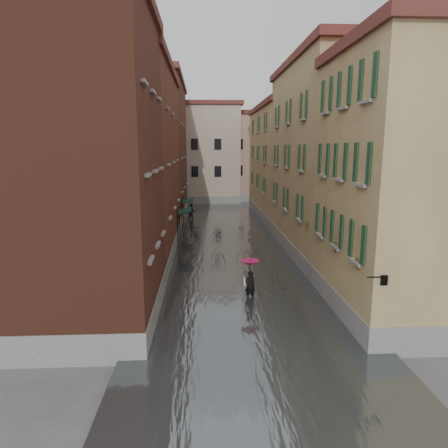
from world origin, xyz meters
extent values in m
plane|color=#4F4F51|center=(0.00, 0.00, 0.00)|extent=(120.00, 120.00, 0.00)
cube|color=#484D50|center=(0.00, 13.00, 0.10)|extent=(10.00, 60.00, 0.20)
cube|color=brown|center=(-7.00, -2.00, 6.50)|extent=(6.00, 8.00, 13.00)
cube|color=brown|center=(-7.00, 9.00, 6.25)|extent=(6.00, 14.00, 12.50)
cube|color=brown|center=(-7.00, 24.00, 7.00)|extent=(6.00, 16.00, 14.00)
cube|color=#997F4F|center=(7.00, -2.00, 5.75)|extent=(6.00, 8.00, 11.50)
cube|color=tan|center=(7.00, 9.00, 6.50)|extent=(6.00, 14.00, 13.00)
cube|color=#997F4F|center=(7.00, 24.00, 5.75)|extent=(6.00, 16.00, 11.50)
cube|color=#B3A18E|center=(-3.00, 38.00, 6.50)|extent=(12.00, 9.00, 13.00)
cube|color=tan|center=(6.00, 40.00, 6.00)|extent=(10.00, 9.00, 12.00)
cube|color=#163127|center=(-3.45, 12.76, 2.55)|extent=(1.09, 2.64, 0.31)
cylinder|color=black|center=(-3.95, 11.44, 1.40)|extent=(0.06, 0.06, 2.80)
cylinder|color=black|center=(-3.95, 14.09, 1.40)|extent=(0.06, 0.06, 2.80)
cube|color=#163127|center=(-3.45, 19.18, 2.55)|extent=(1.09, 2.71, 0.31)
cylinder|color=black|center=(-3.95, 17.82, 1.40)|extent=(0.06, 0.06, 2.80)
cylinder|color=black|center=(-3.95, 20.54, 1.40)|extent=(0.06, 0.06, 2.80)
cylinder|color=black|center=(4.05, -6.00, 3.10)|extent=(0.60, 0.05, 0.05)
cube|color=black|center=(4.35, -6.00, 3.00)|extent=(0.22, 0.22, 0.35)
cube|color=beige|center=(4.35, -6.00, 3.00)|extent=(0.14, 0.14, 0.24)
cube|color=brown|center=(4.12, -4.60, 3.15)|extent=(0.22, 0.85, 0.18)
imported|color=#265926|center=(4.12, -4.60, 3.57)|extent=(0.59, 0.51, 0.66)
cube|color=brown|center=(4.12, -1.96, 3.15)|extent=(0.22, 0.85, 0.18)
imported|color=#265926|center=(4.12, -1.96, 3.57)|extent=(0.59, 0.51, 0.66)
cube|color=brown|center=(4.12, 2.95, 3.15)|extent=(0.22, 0.85, 0.18)
imported|color=#265926|center=(4.12, 2.95, 3.57)|extent=(0.59, 0.51, 0.66)
imported|color=black|center=(0.36, -0.09, 0.76)|extent=(0.64, 0.51, 1.53)
cube|color=beige|center=(0.08, -0.04, 0.95)|extent=(0.08, 0.30, 0.38)
cylinder|color=black|center=(0.36, -0.09, 1.35)|extent=(0.02, 0.02, 1.00)
cone|color=#BD0C4F|center=(0.36, -0.09, 1.92)|extent=(0.95, 0.95, 0.28)
imported|color=black|center=(-3.16, 22.40, 0.92)|extent=(1.03, 0.88, 1.84)
camera|label=1|loc=(-1.93, -19.05, 7.55)|focal=32.00mm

